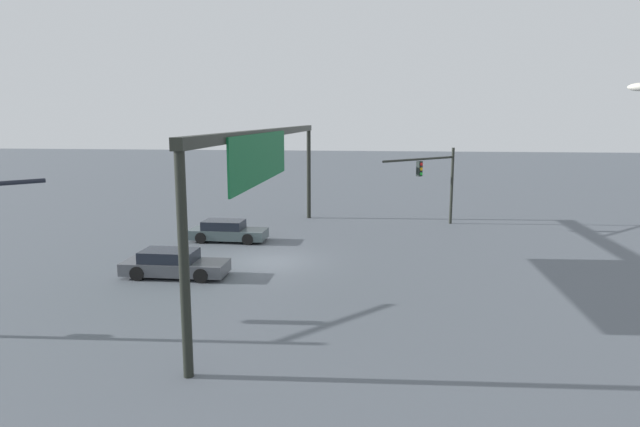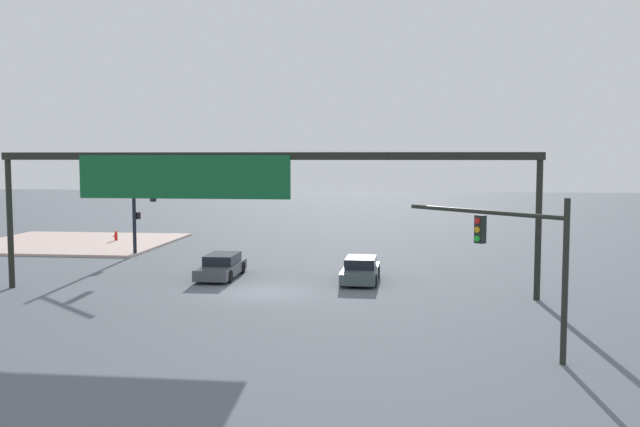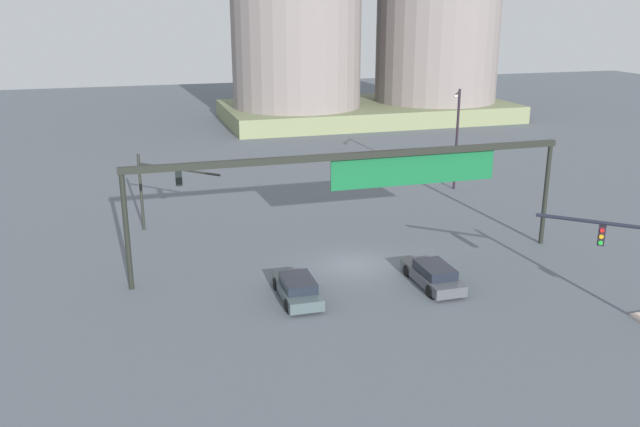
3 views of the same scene
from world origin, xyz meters
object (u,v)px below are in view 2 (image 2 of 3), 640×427
object	(u,v)px
sedan_car_approaching	(361,270)
sedan_car_waiting_far	(221,266)
traffic_signal_near_corner	(517,246)
fire_hydrant_on_curb	(116,236)
traffic_signal_opposite_side	(143,203)

from	to	relation	value
sedan_car_approaching	sedan_car_waiting_far	distance (m)	7.34
traffic_signal_near_corner	fire_hydrant_on_curb	size ratio (longest dim) A/B	7.17
sedan_car_approaching	sedan_car_waiting_far	bearing A→B (deg)	-91.55
traffic_signal_opposite_side	sedan_car_approaching	bearing A→B (deg)	15.69
traffic_signal_opposite_side	sedan_car_approaching	distance (m)	15.78
sedan_car_waiting_far	fire_hydrant_on_curb	size ratio (longest dim) A/B	6.53
traffic_signal_near_corner	sedan_car_approaching	bearing A→B (deg)	-19.49
sedan_car_waiting_far	traffic_signal_opposite_side	bearing A→B (deg)	-133.84
sedan_car_waiting_far	fire_hydrant_on_curb	bearing A→B (deg)	-139.61
sedan_car_approaching	sedan_car_waiting_far	world-z (taller)	same
sedan_car_approaching	fire_hydrant_on_curb	xyz separation A→B (m)	(18.88, -13.93, -0.09)
traffic_signal_near_corner	fire_hydrant_on_curb	xyz separation A→B (m)	(24.62, -26.14, -2.98)
traffic_signal_near_corner	traffic_signal_opposite_side	size ratio (longest dim) A/B	0.98
traffic_signal_near_corner	sedan_car_waiting_far	size ratio (longest dim) A/B	1.10
traffic_signal_opposite_side	fire_hydrant_on_curb	size ratio (longest dim) A/B	7.32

